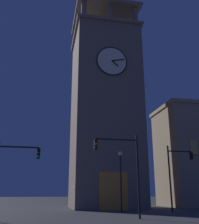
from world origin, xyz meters
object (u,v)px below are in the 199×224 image
object	(u,v)px
clocktower	(105,111)
traffic_signal_near	(11,167)
traffic_signal_mid	(124,162)
traffic_signal_far	(177,169)
street_lamp	(121,170)

from	to	relation	value
clocktower	traffic_signal_near	xyz separation A→B (m)	(9.74, 14.01, -8.81)
clocktower	traffic_signal_mid	distance (m)	16.63
traffic_signal_near	traffic_signal_mid	size ratio (longest dim) A/B	0.88
clocktower	traffic_signal_far	size ratio (longest dim) A/B	4.64
traffic_signal_far	street_lamp	distance (m)	5.61
traffic_signal_near	street_lamp	size ratio (longest dim) A/B	0.92
traffic_signal_mid	traffic_signal_far	xyz separation A→B (m)	(-7.06, -5.72, 0.08)
clocktower	street_lamp	bearing A→B (deg)	88.85
traffic_signal_near	clocktower	bearing A→B (deg)	-124.81
traffic_signal_near	traffic_signal_far	bearing A→B (deg)	-160.30
clocktower	traffic_signal_far	distance (m)	13.07
clocktower	traffic_signal_near	distance (m)	19.20
traffic_signal_far	street_lamp	xyz separation A→B (m)	(5.56, -0.69, -0.12)
clocktower	traffic_signal_mid	xyz separation A→B (m)	(1.66, 14.30, -8.32)
clocktower	traffic_signal_near	size ratio (longest dim) A/B	5.54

